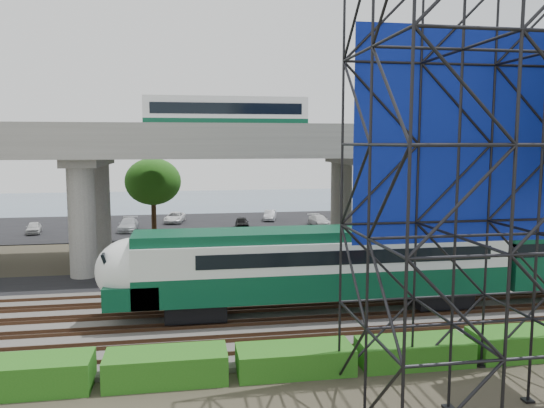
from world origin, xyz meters
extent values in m
plane|color=#474233|center=(0.00, 0.00, 0.00)|extent=(140.00, 140.00, 0.00)
cube|color=slate|center=(0.00, 2.00, 0.10)|extent=(90.00, 12.00, 0.20)
cube|color=black|center=(0.00, 10.50, 0.04)|extent=(90.00, 5.00, 0.08)
cube|color=black|center=(0.00, 34.00, 0.04)|extent=(90.00, 18.00, 0.08)
cube|color=#495D78|center=(0.00, 56.00, 0.01)|extent=(140.00, 40.00, 0.03)
cube|color=#472D1E|center=(0.00, -2.72, 0.28)|extent=(90.00, 0.08, 0.16)
cube|color=#472D1E|center=(0.00, -1.28, 0.28)|extent=(90.00, 0.08, 0.16)
cube|color=#472D1E|center=(0.00, -0.72, 0.28)|extent=(90.00, 0.08, 0.16)
cube|color=#472D1E|center=(0.00, 0.72, 0.28)|extent=(90.00, 0.08, 0.16)
cube|color=#472D1E|center=(0.00, 1.28, 0.28)|extent=(90.00, 0.08, 0.16)
cube|color=#472D1E|center=(0.00, 2.72, 0.28)|extent=(90.00, 0.08, 0.16)
cube|color=#472D1E|center=(0.00, 3.28, 0.28)|extent=(90.00, 0.08, 0.16)
cube|color=#472D1E|center=(0.00, 4.72, 0.28)|extent=(90.00, 0.08, 0.16)
cube|color=#472D1E|center=(0.00, 5.28, 0.28)|extent=(90.00, 0.08, 0.16)
cube|color=#472D1E|center=(0.00, 6.72, 0.28)|extent=(90.00, 0.08, 0.16)
cube|color=black|center=(-2.77, 2.00, 0.81)|extent=(3.00, 2.20, 0.90)
cube|color=black|center=(10.23, 2.00, 0.81)|extent=(3.00, 2.20, 0.90)
cube|color=#093F28|center=(3.73, 2.00, 1.96)|extent=(19.00, 3.00, 1.40)
cube|color=silver|center=(3.73, 2.00, 3.41)|extent=(19.00, 3.00, 1.50)
cube|color=#093F28|center=(3.73, 2.00, 4.41)|extent=(19.00, 2.60, 0.50)
cube|color=black|center=(4.73, 2.00, 3.46)|extent=(15.00, 3.06, 0.70)
ellipsoid|color=silver|center=(-5.77, 2.00, 2.86)|extent=(3.60, 3.00, 3.20)
cube|color=#093F28|center=(-5.77, 2.00, 1.81)|extent=(2.60, 3.00, 1.10)
cube|color=black|center=(-6.87, 2.00, 3.36)|extent=(0.48, 2.00, 1.09)
cube|color=#9E9B93|center=(0.00, 16.00, 8.60)|extent=(80.00, 12.00, 1.20)
cube|color=#9E9B93|center=(0.00, 10.25, 9.75)|extent=(80.00, 0.50, 1.10)
cube|color=#9E9B93|center=(0.00, 21.75, 9.75)|extent=(80.00, 0.50, 1.10)
cylinder|color=#9E9B93|center=(-10.00, 12.50, 4.00)|extent=(1.80, 1.80, 8.00)
cylinder|color=#9E9B93|center=(-10.00, 19.50, 4.00)|extent=(1.80, 1.80, 8.00)
cube|color=#9E9B93|center=(-10.00, 16.00, 7.70)|extent=(2.40, 9.00, 0.60)
cylinder|color=#9E9B93|center=(10.00, 12.50, 4.00)|extent=(1.80, 1.80, 8.00)
cylinder|color=#9E9B93|center=(10.00, 19.50, 4.00)|extent=(1.80, 1.80, 8.00)
cube|color=#9E9B93|center=(10.00, 16.00, 7.70)|extent=(2.40, 9.00, 0.60)
cylinder|color=#9E9B93|center=(28.00, 19.50, 4.00)|extent=(1.80, 1.80, 8.00)
cube|color=black|center=(-0.07, 16.00, 9.55)|extent=(12.00, 2.50, 0.70)
cube|color=#093F28|center=(-0.07, 16.00, 10.35)|extent=(12.00, 2.50, 0.90)
cube|color=silver|center=(-0.07, 16.00, 11.45)|extent=(12.00, 2.50, 1.30)
cube|color=black|center=(-0.07, 16.00, 11.50)|extent=(11.00, 2.56, 0.80)
cube|color=silver|center=(-0.07, 16.00, 12.25)|extent=(12.00, 2.40, 0.30)
cube|color=#0D2095|center=(7.10, -4.95, 9.30)|extent=(8.10, 0.08, 8.25)
cube|color=black|center=(7.10, -8.00, 0.04)|extent=(9.36, 6.36, 0.08)
cube|color=#1E5A14|center=(-9.00, -4.30, 0.60)|extent=(4.60, 1.80, 1.20)
cube|color=#1E5A14|center=(-4.00, -4.30, 0.58)|extent=(4.60, 1.80, 1.15)
cube|color=#1E5A14|center=(1.00, -4.30, 0.52)|extent=(4.60, 1.80, 1.03)
cube|color=#1E5A14|center=(6.00, -4.30, 0.51)|extent=(4.60, 1.80, 1.01)
cube|color=#1E5A14|center=(11.00, -4.30, 0.56)|extent=(4.60, 1.80, 1.12)
cylinder|color=#382314|center=(14.00, 12.50, 2.40)|extent=(0.44, 0.44, 4.80)
ellipsoid|color=#1E5A14|center=(14.00, 12.50, 5.60)|extent=(4.94, 4.94, 4.18)
cylinder|color=#382314|center=(-6.00, 24.00, 2.40)|extent=(0.44, 0.44, 4.80)
ellipsoid|color=#1E5A14|center=(-6.00, 24.00, 5.60)|extent=(4.94, 4.94, 4.18)
imported|color=silver|center=(-18.09, 31.00, 0.64)|extent=(1.88, 3.46, 1.12)
imported|color=#A3A6AA|center=(-12.84, 36.00, 0.71)|extent=(2.14, 4.02, 1.26)
imported|color=#B0B3B8|center=(-8.98, 31.00, 0.71)|extent=(1.83, 4.38, 1.26)
imported|color=white|center=(-4.40, 36.00, 0.66)|extent=(2.54, 4.40, 1.15)
imported|color=black|center=(2.66, 31.00, 0.64)|extent=(1.45, 3.34, 1.12)
imported|color=#A9AAB0|center=(6.46, 36.00, 0.65)|extent=(2.00, 3.67, 1.15)
imported|color=silver|center=(11.06, 31.00, 0.65)|extent=(2.04, 4.09, 1.14)
imported|color=#B2B3BA|center=(18.02, 36.00, 0.64)|extent=(2.53, 4.30, 1.12)
camera|label=1|loc=(-3.15, -24.01, 9.08)|focal=35.00mm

